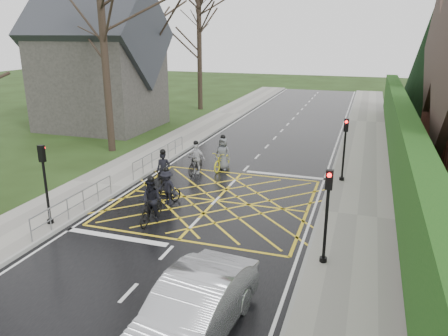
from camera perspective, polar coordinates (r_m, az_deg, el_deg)
The scene contains 22 objects.
ground at distance 19.30m, azimuth -1.10°, elevation -4.30°, with size 120.00×120.00×0.00m, color black.
road at distance 19.29m, azimuth -1.10°, elevation -4.29°, with size 9.00×80.00×0.01m, color black.
sidewalk_right at distance 18.31m, azimuth 17.01°, elevation -6.08°, with size 3.00×80.00×0.15m, color gray.
sidewalk_left at distance 21.89m, azimuth -16.09°, elevation -2.12°, with size 3.00×80.00×0.15m, color gray.
stone_wall at distance 23.95m, azimuth 21.76°, elevation -0.34°, with size 0.50×38.00×0.70m, color slate.
hedge at distance 23.51m, azimuth 22.23°, elevation 3.73°, with size 0.90×38.00×2.80m, color #123D10.
conifer at distance 43.21m, azimuth 25.33°, elevation 12.95°, with size 4.60×4.60×10.00m.
church at distance 34.95m, azimuth -16.10°, elevation 13.12°, with size 8.80×7.80×11.00m.
tree_near at distance 27.38m, azimuth -15.68°, elevation 18.42°, with size 9.24×9.24×11.44m.
tree_mid at distance 34.82m, azimuth -9.57°, elevation 19.64°, with size 10.08×10.08×12.48m.
tree_far at distance 41.80m, azimuth -3.26°, elevation 17.45°, with size 8.40×8.40×10.40m.
railing_south at distance 18.25m, azimuth -18.85°, elevation -3.95°, with size 0.05×5.04×1.03m.
railing_north at distance 24.30m, azimuth -8.34°, elevation 2.07°, with size 0.05×6.04×1.03m.
traffic_light_ne at distance 21.81m, azimuth 15.41°, elevation 2.23°, with size 0.24×0.31×3.21m.
traffic_light_se at distance 13.85m, azimuth 13.22°, elevation -6.36°, with size 0.24×0.31×3.21m.
traffic_light_sw at distance 17.52m, azimuth -22.24°, elevation -2.15°, with size 0.24×0.31×3.21m.
cyclist_rear at distance 20.76m, azimuth -7.96°, elevation -1.04°, with size 1.28×2.10×1.93m.
cyclist_back at distance 17.17m, azimuth -9.45°, elevation -4.80°, with size 0.86×1.90×1.90m.
cyclist_mid at distance 18.75m, azimuth -7.53°, elevation -3.08°, with size 1.16×1.86×1.71m.
cyclist_front at distance 22.78m, azimuth -3.72°, elevation 0.84°, with size 0.96×1.78×1.78m.
cyclist_lead at distance 23.41m, azimuth -0.19°, elevation 1.36°, with size 0.91×2.03×1.92m.
car at distance 10.92m, azimuth -4.13°, elevation -18.14°, with size 1.68×4.81×1.58m, color #A3A5AA.
Camera 1 is at (5.99, -16.90, 7.13)m, focal length 35.00 mm.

